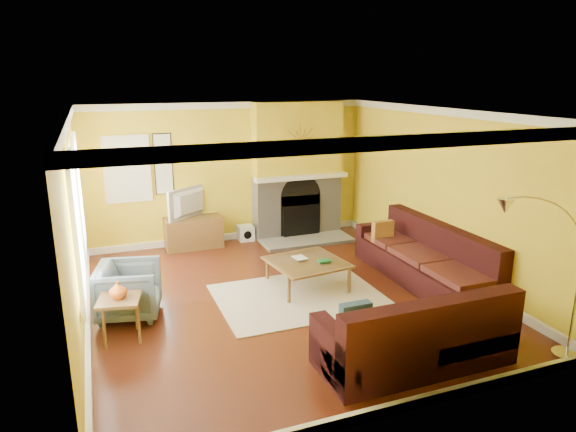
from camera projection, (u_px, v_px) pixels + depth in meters
name	position (u px, v px, depth m)	size (l,w,h in m)	color
floor	(283.00, 297.00, 7.65)	(5.50, 6.00, 0.02)	#612714
ceiling	(282.00, 111.00, 6.94)	(5.50, 6.00, 0.02)	white
wall_back	(229.00, 173.00, 10.01)	(5.50, 0.02, 2.70)	yellow
wall_front	(400.00, 287.00, 4.58)	(5.50, 0.02, 2.70)	yellow
wall_left	(74.00, 229.00, 6.34)	(0.02, 6.00, 2.70)	yellow
wall_right	(443.00, 193.00, 8.25)	(0.02, 6.00, 2.70)	yellow
baseboard	(283.00, 292.00, 7.63)	(5.50, 6.00, 0.12)	white
crown_molding	(282.00, 117.00, 6.95)	(5.50, 6.00, 0.12)	white
window_left_near	(77.00, 195.00, 7.49)	(0.06, 1.22, 1.72)	white
window_left_far	(75.00, 230.00, 5.78)	(0.06, 1.22, 1.72)	white
window_back	(127.00, 169.00, 9.25)	(0.82, 0.06, 1.22)	white
wall_art	(163.00, 164.00, 9.47)	(0.34, 0.04, 1.14)	white
fireplace	(297.00, 170.00, 10.28)	(1.80, 0.40, 2.70)	#989590
mantel	(302.00, 177.00, 10.09)	(1.92, 0.22, 0.08)	white
hearth	(307.00, 241.00, 10.14)	(1.80, 0.70, 0.06)	#989590
sunburst	(302.00, 141.00, 9.92)	(0.70, 0.04, 0.70)	olive
rug	(299.00, 297.00, 7.61)	(2.40, 1.80, 0.02)	beige
sectional_sofa	(380.00, 275.00, 7.27)	(3.10, 3.89, 0.90)	black
coffee_table	(307.00, 273.00, 7.96)	(1.07, 1.07, 0.42)	white
media_console	(194.00, 233.00, 9.76)	(1.06, 0.48, 0.58)	brown
tv	(192.00, 203.00, 9.61)	(1.00, 0.13, 0.58)	black
subwoofer	(246.00, 233.00, 10.23)	(0.30, 0.30, 0.30)	white
armchair	(129.00, 290.00, 6.94)	(0.79, 0.82, 0.74)	slate
side_table	(121.00, 319.00, 6.34)	(0.50, 0.50, 0.55)	brown
vase	(118.00, 290.00, 6.24)	(0.21, 0.21, 0.22)	orange
book	(295.00, 259.00, 7.94)	(0.18, 0.25, 0.02)	white
arc_lamp	(542.00, 284.00, 5.54)	(1.29, 0.36, 2.00)	silver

